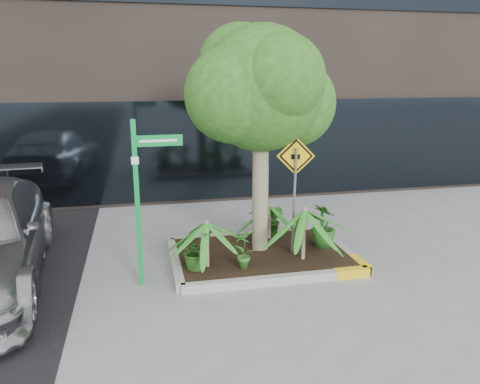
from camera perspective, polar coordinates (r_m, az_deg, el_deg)
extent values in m
plane|color=gray|center=(8.53, 1.82, -9.04)|extent=(80.00, 80.00, 0.00)
cube|color=#9E9E99|center=(9.81, 0.95, -5.38)|extent=(3.20, 0.15, 0.15)
cube|color=#9E9E99|center=(7.85, 4.71, -10.65)|extent=(3.20, 0.15, 0.15)
cube|color=#9E9E99|center=(8.57, -7.90, -8.52)|extent=(0.15, 2.20, 0.15)
cube|color=#9E9E99|center=(9.33, 12.21, -6.77)|extent=(0.15, 2.20, 0.15)
cube|color=yellow|center=(8.30, 13.46, -9.59)|extent=(0.60, 0.17, 0.15)
cube|color=black|center=(8.80, 2.62, -7.45)|extent=(3.05, 2.05, 0.06)
cylinder|color=gray|center=(8.59, 2.50, 0.80)|extent=(0.29, 0.29, 2.75)
cylinder|color=gray|center=(8.44, 3.18, 7.50)|extent=(0.52, 0.15, 0.89)
sphere|color=#254F16|center=(8.36, 2.63, 12.49)|extent=(2.20, 2.20, 2.20)
sphere|color=#254F16|center=(8.82, 6.25, 10.72)|extent=(1.65, 1.65, 1.65)
sphere|color=#254F16|center=(8.06, -0.89, 11.78)|extent=(1.65, 1.65, 1.65)
sphere|color=#254F16|center=(7.88, 5.03, 13.67)|extent=(1.47, 1.47, 1.47)
sphere|color=#254F16|center=(8.74, 0.06, 14.98)|extent=(1.56, 1.56, 1.56)
cylinder|color=gray|center=(8.37, 7.78, -4.98)|extent=(0.07, 0.07, 0.97)
cylinder|color=gray|center=(8.02, -4.06, -6.25)|extent=(0.07, 0.07, 0.84)
cylinder|color=gray|center=(9.37, 3.59, -3.52)|extent=(0.07, 0.07, 0.73)
imported|color=#235117|center=(7.98, -5.44, -7.01)|extent=(0.86, 0.86, 0.67)
imported|color=#235C1B|center=(9.07, 10.15, -4.00)|extent=(0.61, 0.61, 0.83)
imported|color=#2C6E22|center=(7.96, 0.50, -6.84)|extent=(0.49, 0.49, 0.72)
imported|color=#245B1A|center=(9.54, 4.18, -3.44)|extent=(0.51, 0.51, 0.65)
cube|color=#0D8F39|center=(7.57, -12.39, -1.58)|extent=(0.08, 0.08, 2.70)
cube|color=#0D8F39|center=(7.37, -9.94, 6.19)|extent=(0.75, 0.04, 0.17)
cube|color=#0D8F39|center=(7.70, -12.94, 7.83)|extent=(0.04, 0.75, 0.17)
cube|color=white|center=(7.36, -9.94, 6.17)|extent=(0.58, 0.02, 0.04)
cube|color=white|center=(7.70, -13.05, 7.83)|extent=(0.02, 0.58, 0.04)
cube|color=white|center=(7.36, -12.68, 3.76)|extent=(0.12, 0.01, 0.12)
cylinder|color=slate|center=(8.38, 6.60, -1.25)|extent=(0.10, 0.27, 1.98)
cube|color=yellow|center=(8.18, 6.82, 4.38)|extent=(0.66, 0.15, 0.67)
cube|color=black|center=(8.17, 6.85, 4.37)|extent=(0.58, 0.12, 0.59)
cube|color=yellow|center=(8.16, 6.86, 4.36)|extent=(0.49, 0.10, 0.50)
cube|color=black|center=(8.16, 6.79, 4.28)|extent=(0.15, 0.03, 0.09)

